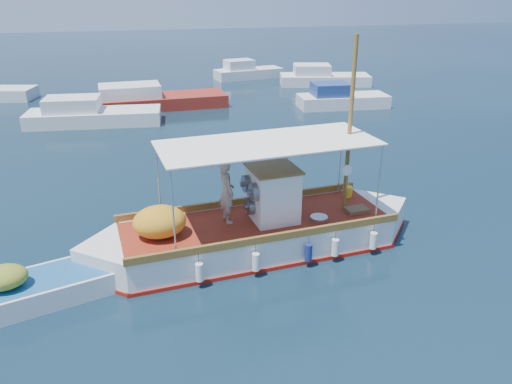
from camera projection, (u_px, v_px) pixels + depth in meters
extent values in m
plane|color=black|center=(275.00, 245.00, 15.62)|extent=(160.00, 160.00, 0.00)
cube|color=white|center=(256.00, 238.00, 15.24)|extent=(8.18, 3.37, 1.17)
cube|color=white|center=(123.00, 260.00, 14.01)|extent=(2.65, 2.65, 1.17)
cube|color=white|center=(370.00, 219.00, 16.46)|extent=(2.65, 2.65, 1.17)
cube|color=maroon|center=(256.00, 248.00, 15.37)|extent=(8.29, 3.47, 0.19)
cube|color=maroon|center=(256.00, 222.00, 15.02)|extent=(8.16, 3.16, 0.06)
cube|color=brown|center=(242.00, 201.00, 16.13)|extent=(8.05, 0.84, 0.21)
cube|color=brown|center=(272.00, 238.00, 13.80)|extent=(8.05, 0.84, 0.21)
cube|color=white|center=(273.00, 194.00, 14.86)|extent=(1.40, 1.49, 1.59)
cube|color=brown|center=(273.00, 168.00, 14.54)|extent=(1.51, 1.61, 0.06)
cylinder|color=slate|center=(255.00, 192.00, 14.23)|extent=(0.28, 0.55, 0.53)
cylinder|color=slate|center=(247.00, 183.00, 14.82)|extent=(0.28, 0.55, 0.53)
cylinder|color=slate|center=(251.00, 206.00, 14.75)|extent=(0.28, 0.55, 0.53)
cylinder|color=brown|center=(350.00, 127.00, 14.89)|extent=(0.14, 0.14, 5.31)
cylinder|color=brown|center=(324.00, 143.00, 14.80)|extent=(1.91, 0.26, 0.09)
cylinder|color=silver|center=(158.00, 181.00, 14.75)|extent=(0.05, 0.05, 2.39)
cylinder|color=silver|center=(173.00, 213.00, 12.72)|extent=(0.05, 0.05, 2.39)
cylinder|color=silver|center=(341.00, 159.00, 16.61)|extent=(0.05, 0.05, 2.39)
cylinder|color=silver|center=(379.00, 184.00, 14.57)|extent=(0.05, 0.05, 2.39)
cube|color=white|center=(268.00, 143.00, 14.19)|extent=(6.48, 3.11, 0.04)
ellipsoid|color=orange|center=(160.00, 222.00, 13.96)|extent=(1.60, 1.39, 0.89)
cube|color=yellow|center=(291.00, 201.00, 15.86)|extent=(0.28, 0.21, 0.43)
cylinder|color=yellow|center=(348.00, 192.00, 16.66)|extent=(0.35, 0.35, 0.36)
cube|color=brown|center=(357.00, 210.00, 15.59)|extent=(0.73, 0.54, 0.13)
cylinder|color=#B2B2B2|center=(319.00, 218.00, 15.03)|extent=(0.58, 0.58, 0.13)
cylinder|color=white|center=(347.00, 170.00, 14.09)|extent=(0.32, 0.06, 0.32)
cylinder|color=white|center=(199.00, 272.00, 13.25)|extent=(0.23, 0.23, 0.51)
cylinder|color=navy|center=(308.00, 252.00, 14.23)|extent=(0.23, 0.23, 0.51)
cylinder|color=white|center=(373.00, 241.00, 14.88)|extent=(0.23, 0.23, 0.51)
imported|color=#9D9782|center=(227.00, 192.00, 14.62)|extent=(0.58, 0.77, 1.93)
cube|color=white|center=(38.00, 292.00, 12.85)|extent=(4.24, 2.60, 0.78)
cube|color=white|center=(115.00, 271.00, 13.78)|extent=(1.49, 1.49, 0.78)
cube|color=#1E588D|center=(36.00, 280.00, 12.71)|extent=(4.19, 2.43, 0.04)
ellipsoid|color=olive|center=(4.00, 277.00, 12.27)|extent=(1.35, 1.21, 0.57)
cube|color=silver|center=(95.00, 119.00, 28.90)|extent=(7.71, 3.13, 1.00)
cube|color=silver|center=(72.00, 104.00, 28.40)|extent=(3.19, 2.33, 0.80)
cube|color=maroon|center=(153.00, 103.00, 32.64)|extent=(9.61, 3.25, 1.00)
cube|color=silver|center=(130.00, 91.00, 31.91)|extent=(3.91, 2.56, 0.80)
cube|color=silver|center=(343.00, 102.00, 32.88)|extent=(6.00, 2.64, 1.00)
cube|color=navy|center=(331.00, 89.00, 32.40)|extent=(2.47, 2.04, 0.80)
cube|color=silver|center=(325.00, 81.00, 40.10)|extent=(7.47, 4.16, 1.00)
cube|color=silver|center=(312.00, 70.00, 39.74)|extent=(3.26, 2.80, 0.80)
cube|color=silver|center=(249.00, 75.00, 42.86)|extent=(6.02, 2.99, 1.00)
cube|color=silver|center=(239.00, 65.00, 42.18)|extent=(2.57, 2.08, 0.80)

